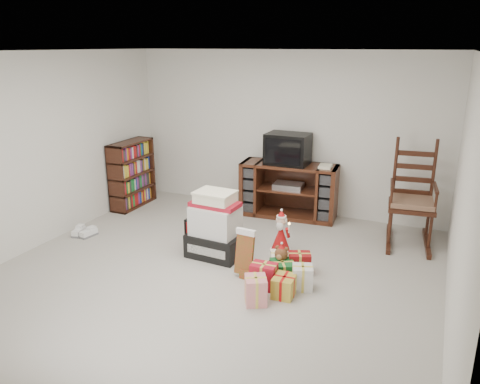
% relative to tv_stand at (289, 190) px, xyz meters
% --- Properties ---
extents(room, '(5.01, 5.01, 2.51)m').
position_rel_tv_stand_xyz_m(room, '(-0.19, -2.21, 0.83)').
color(room, '#A39D95').
rests_on(room, ground).
extents(tv_stand, '(1.50, 0.64, 0.84)m').
position_rel_tv_stand_xyz_m(tv_stand, '(0.00, 0.00, 0.00)').
color(tv_stand, '#492015').
rests_on(tv_stand, floor).
extents(bookshelf, '(0.30, 0.89, 1.08)m').
position_rel_tv_stand_xyz_m(bookshelf, '(-2.51, -0.56, 0.10)').
color(bookshelf, '#3C1E10').
rests_on(bookshelf, floor).
extents(rocking_chair, '(0.68, 1.02, 1.45)m').
position_rel_tv_stand_xyz_m(rocking_chair, '(1.81, -0.29, 0.08)').
color(rocking_chair, '#3C1E10').
rests_on(rocking_chair, floor).
extents(gift_pile, '(0.69, 0.52, 0.83)m').
position_rel_tv_stand_xyz_m(gift_pile, '(-0.39, -1.75, -0.05)').
color(gift_pile, black).
rests_on(gift_pile, floor).
extents(red_suitcase, '(0.35, 0.20, 0.52)m').
position_rel_tv_stand_xyz_m(red_suitcase, '(-0.61, -1.73, -0.19)').
color(red_suitcase, maroon).
rests_on(red_suitcase, floor).
extents(stocking, '(0.28, 0.14, 0.58)m').
position_rel_tv_stand_xyz_m(stocking, '(0.17, -2.12, -0.13)').
color(stocking, '#0D751A').
rests_on(stocking, floor).
extents(teddy_bear, '(0.23, 0.21, 0.35)m').
position_rel_tv_stand_xyz_m(teddy_bear, '(0.54, -1.89, -0.27)').
color(teddy_bear, brown).
rests_on(teddy_bear, floor).
extents(santa_figurine, '(0.28, 0.27, 0.58)m').
position_rel_tv_stand_xyz_m(santa_figurine, '(0.33, -1.33, -0.20)').
color(santa_figurine, '#B11314').
rests_on(santa_figurine, floor).
extents(mrs_claus_figurine, '(0.33, 0.31, 0.68)m').
position_rel_tv_stand_xyz_m(mrs_claus_figurine, '(-0.57, -1.51, -0.16)').
color(mrs_claus_figurine, '#B11314').
rests_on(mrs_claus_figurine, floor).
extents(sneaker_pair, '(0.33, 0.28, 0.09)m').
position_rel_tv_stand_xyz_m(sneaker_pair, '(-2.38, -1.92, -0.37)').
color(sneaker_pair, white).
rests_on(sneaker_pair, floor).
extents(gift_cluster, '(0.71, 1.04, 0.24)m').
position_rel_tv_stand_xyz_m(gift_cluster, '(0.63, -2.14, -0.30)').
color(gift_cluster, '#A61323').
rests_on(gift_cluster, floor).
extents(crt_television, '(0.64, 0.47, 0.47)m').
position_rel_tv_stand_xyz_m(crt_television, '(-0.03, -0.01, 0.65)').
color(crt_television, black).
rests_on(crt_television, tv_stand).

